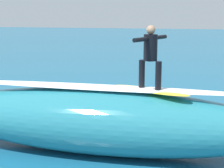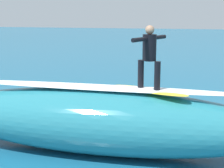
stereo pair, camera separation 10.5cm
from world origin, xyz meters
name	(u,v)px [view 1 (the left image)]	position (x,y,z in m)	size (l,w,h in m)	color
ground_plane	(120,122)	(0.00, 0.00, 0.00)	(120.00, 120.00, 0.00)	#196084
wave_crest	(99,121)	(0.03, 2.73, 0.84)	(8.94, 2.04, 1.68)	teal
wave_foam_lip	(98,87)	(0.03, 2.73, 1.72)	(7.60, 0.72, 0.08)	white
surfboard_riding	(150,90)	(-1.27, 2.77, 1.71)	(2.13, 0.53, 0.07)	yellow
surfer_riding	(150,52)	(-1.27, 2.77, 2.64)	(0.68, 1.37, 1.54)	black
surfboard_paddling	(89,100)	(1.73, -2.46, 0.04)	(2.04, 0.49, 0.08)	#33B2D1
surfer_paddling	(89,96)	(1.77, -2.58, 0.21)	(0.72, 1.68, 0.31)	black
foam_patch_near	(209,130)	(-2.83, 0.56, 0.09)	(0.58, 0.37, 0.18)	white
foam_patch_mid	(56,121)	(2.00, 0.65, 0.07)	(1.09, 0.98, 0.15)	white
foam_patch_far	(84,123)	(1.05, 0.60, 0.07)	(0.98, 0.85, 0.14)	white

